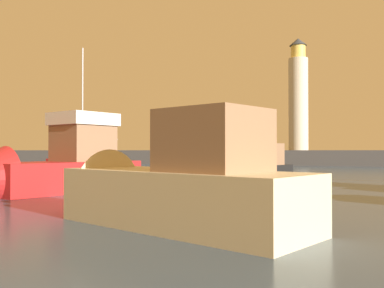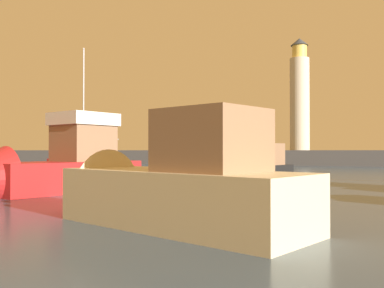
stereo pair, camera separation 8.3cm
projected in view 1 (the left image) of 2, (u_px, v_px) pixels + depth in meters
name	position (u px, v px, depth m)	size (l,w,h in m)	color
ground_plane	(259.00, 179.00, 28.90)	(220.00, 220.00, 0.00)	#384C60
breakwater	(298.00, 158.00, 55.40)	(89.33, 5.25, 1.91)	#423F3D
lighthouse	(298.00, 97.00, 55.48)	(2.47, 2.47, 14.37)	beige
motorboat_3	(154.00, 187.00, 11.30)	(8.60, 5.41, 3.23)	beige
motorboat_4	(46.00, 168.00, 19.20)	(5.47, 9.35, 4.25)	#B21E1E
motorboat_5	(252.00, 170.00, 25.65)	(4.15, 6.61, 2.70)	black
sailboat_moored	(89.00, 164.00, 38.51)	(3.87, 7.98, 10.90)	#B21E1E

